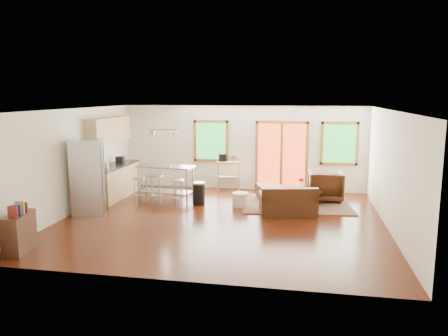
% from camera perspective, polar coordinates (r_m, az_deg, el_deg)
% --- Properties ---
extents(floor, '(7.50, 7.00, 0.02)m').
position_cam_1_polar(floor, '(10.43, -0.30, -6.84)').
color(floor, '#321106').
rests_on(floor, ground).
extents(ceiling, '(7.50, 7.00, 0.02)m').
position_cam_1_polar(ceiling, '(10.01, -0.32, 7.70)').
color(ceiling, white).
rests_on(ceiling, ground).
extents(back_wall, '(7.50, 0.02, 2.60)m').
position_cam_1_polar(back_wall, '(13.57, 2.47, 2.65)').
color(back_wall, white).
rests_on(back_wall, ground).
extents(left_wall, '(0.02, 7.00, 2.60)m').
position_cam_1_polar(left_wall, '(11.45, -19.13, 0.82)').
color(left_wall, white).
rests_on(left_wall, ground).
extents(right_wall, '(0.02, 7.00, 2.60)m').
position_cam_1_polar(right_wall, '(10.14, 21.05, -0.37)').
color(right_wall, white).
rests_on(right_wall, ground).
extents(front_wall, '(7.50, 0.02, 2.60)m').
position_cam_1_polar(front_wall, '(6.79, -5.89, -4.46)').
color(front_wall, white).
rests_on(front_wall, ground).
extents(window_left, '(1.10, 0.05, 1.30)m').
position_cam_1_polar(window_left, '(13.67, -1.71, 3.55)').
color(window_left, '#1B6124').
rests_on(window_left, back_wall).
extents(french_doors, '(1.60, 0.05, 2.10)m').
position_cam_1_polar(french_doors, '(13.43, 7.52, 1.64)').
color(french_doors, '#C9431C').
rests_on(french_doors, back_wall).
extents(window_right, '(1.10, 0.05, 1.30)m').
position_cam_1_polar(window_right, '(13.40, 14.84, 3.11)').
color(window_right, '#1B6124').
rests_on(window_right, back_wall).
extents(rug, '(3.05, 2.48, 0.03)m').
position_cam_1_polar(rug, '(12.00, 9.38, -4.65)').
color(rug, '#4E5B39').
rests_on(rug, floor).
extents(loveseat, '(1.49, 1.02, 0.73)m').
position_cam_1_polar(loveseat, '(10.90, 8.35, -4.60)').
color(loveseat, '#31190B').
rests_on(loveseat, floor).
extents(coffee_table, '(1.06, 0.82, 0.38)m').
position_cam_1_polar(coffee_table, '(11.99, 10.38, -3.18)').
color(coffee_table, '#321A0D').
rests_on(coffee_table, floor).
extents(armchair, '(0.95, 0.90, 0.94)m').
position_cam_1_polar(armchair, '(12.47, 13.11, -2.09)').
color(armchair, '#31190B').
rests_on(armchair, floor).
extents(ottoman, '(0.81, 0.81, 0.43)m').
position_cam_1_polar(ottoman, '(12.35, 5.96, -3.20)').
color(ottoman, '#31190B').
rests_on(ottoman, floor).
extents(pouf, '(0.55, 0.55, 0.38)m').
position_cam_1_polar(pouf, '(11.58, 2.15, -4.15)').
color(pouf, beige).
rests_on(pouf, floor).
extents(vase, '(0.24, 0.24, 0.34)m').
position_cam_1_polar(vase, '(11.87, 10.04, -2.30)').
color(vase, silver).
rests_on(vase, coffee_table).
extents(book, '(0.24, 0.09, 0.32)m').
position_cam_1_polar(book, '(11.82, 10.49, -2.18)').
color(book, maroon).
rests_on(book, coffee_table).
extents(cabinets, '(0.64, 2.24, 2.30)m').
position_cam_1_polar(cabinets, '(12.87, -14.27, 0.30)').
color(cabinets, tan).
rests_on(cabinets, floor).
extents(refrigerator, '(0.93, 0.92, 1.86)m').
position_cam_1_polar(refrigerator, '(11.26, -17.32, -1.14)').
color(refrigerator, '#B7BABC').
rests_on(refrigerator, floor).
extents(island, '(1.62, 0.78, 0.99)m').
position_cam_1_polar(island, '(12.22, -7.60, -1.14)').
color(island, '#B7BABC').
rests_on(island, floor).
extents(cup, '(0.15, 0.13, 0.12)m').
position_cam_1_polar(cup, '(11.90, -7.13, 0.19)').
color(cup, white).
rests_on(cup, island).
extents(bar_stool_a, '(0.39, 0.39, 0.69)m').
position_cam_1_polar(bar_stool_a, '(12.16, -11.05, -2.09)').
color(bar_stool_a, '#B7BABC').
rests_on(bar_stool_a, floor).
extents(bar_stool_b, '(0.46, 0.46, 0.80)m').
position_cam_1_polar(bar_stool_b, '(11.87, -8.90, -1.90)').
color(bar_stool_b, '#B7BABC').
rests_on(bar_stool_b, floor).
extents(bar_stool_c, '(0.35, 0.35, 0.70)m').
position_cam_1_polar(bar_stool_c, '(11.70, -6.01, -2.40)').
color(bar_stool_c, '#B7BABC').
rests_on(bar_stool_c, floor).
extents(trash_can, '(0.44, 0.44, 0.62)m').
position_cam_1_polar(trash_can, '(11.77, -3.30, -3.32)').
color(trash_can, black).
rests_on(trash_can, floor).
extents(kitchen_cart, '(0.82, 0.61, 1.13)m').
position_cam_1_polar(kitchen_cart, '(13.55, 0.50, 0.39)').
color(kitchen_cart, tan).
rests_on(kitchen_cart, floor).
extents(bookshelf, '(0.48, 0.88, 0.98)m').
position_cam_1_polar(bookshelf, '(9.14, -25.19, -7.60)').
color(bookshelf, '#321A0D').
rests_on(bookshelf, floor).
extents(ceiling_flush, '(0.35, 0.35, 0.12)m').
position_cam_1_polar(ceiling_flush, '(10.44, 9.05, 7.22)').
color(ceiling_flush, white).
rests_on(ceiling_flush, ceiling).
extents(pendant_light, '(0.80, 0.18, 0.79)m').
position_cam_1_polar(pendant_light, '(11.98, -7.94, 4.51)').
color(pendant_light, gray).
rests_on(pendant_light, ceiling).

